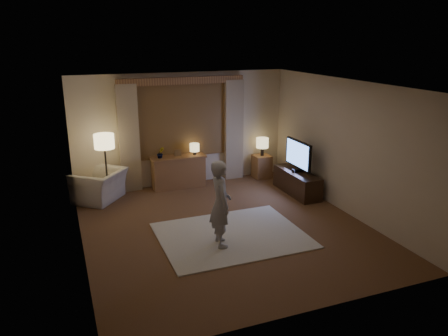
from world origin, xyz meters
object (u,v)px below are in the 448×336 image
armchair (100,186)px  tv_stand (297,182)px  side_table (262,166)px  person (221,204)px  sideboard (178,172)px

armchair → tv_stand: bearing=113.1°
armchair → tv_stand: 4.29m
armchair → side_table: size_ratio=1.80×
side_table → tv_stand: size_ratio=0.40×
armchair → person: size_ratio=0.69×
armchair → tv_stand: armchair is taller
tv_stand → person: person is taller
armchair → person: 3.36m
sideboard → tv_stand: (2.34, -1.36, -0.10)m
sideboard → armchair: size_ratio=1.19×
person → sideboard: bearing=3.7°
sideboard → side_table: size_ratio=2.14×
sideboard → side_table: bearing=-1.4°
side_table → person: 3.84m
side_table → person: (-2.26, -3.07, 0.47)m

